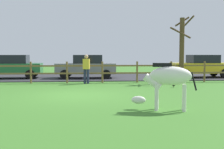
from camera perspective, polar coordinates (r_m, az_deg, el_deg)
The scene contains 10 objects.
ground_plane at distance 11.90m, azimuth -6.79°, elevation -4.06°, with size 60.00×60.00×0.00m, color #3D7528.
parking_asphalt at distance 21.14m, azimuth -5.90°, elevation -0.42°, with size 28.00×7.40×0.05m, color #2D2D33.
paddock_fence at distance 16.84m, azimuth -8.86°, elevation 0.73°, with size 20.55×0.11×1.24m.
bare_tree at distance 17.55m, azimuth 13.62°, elevation 5.12°, with size 1.43×1.42×3.90m.
zebra at distance 8.74m, azimuth 10.91°, elevation -0.95°, with size 1.89×0.82×1.41m.
crow_on_grass at distance 14.83m, azimuth 12.10°, elevation -2.02°, with size 0.21×0.10×0.20m.
parked_car_yellow at distance 21.11m, azimuth 17.15°, elevation 1.64°, with size 4.01×1.90×1.56m.
parked_car_green at distance 20.49m, azimuth -19.15°, elevation 1.53°, with size 4.06×2.00×1.56m.
parked_car_grey at distance 19.65m, azimuth -5.02°, elevation 1.64°, with size 4.08×2.05×1.56m.
visitor_near_fence at distance 16.34m, azimuth -5.08°, elevation 1.36°, with size 0.40×0.30×1.64m.
Camera 1 is at (0.43, -11.77, 1.68)m, focal length 46.39 mm.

